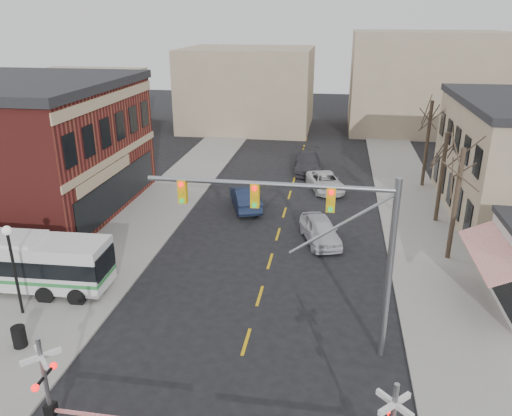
{
  "coord_description": "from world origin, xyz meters",
  "views": [
    {
      "loc": [
        3.44,
        -16.43,
        13.69
      ],
      "look_at": [
        -0.79,
        9.65,
        3.5
      ],
      "focal_mm": 35.0,
      "sensor_mm": 36.0,
      "label": 1
    }
  ],
  "objects_px": {
    "car_a": "(320,230)",
    "car_d": "(308,163)",
    "car_b": "(246,198)",
    "car_c": "(325,182)",
    "trash_bin": "(19,337)",
    "pedestrian_far": "(79,253)",
    "traffic_signal_mast": "(322,229)",
    "street_lamp": "(11,252)",
    "rr_crossing_west": "(59,391)",
    "transit_bus": "(3,260)",
    "pedestrian_near": "(74,281)"
  },
  "relations": [
    {
      "from": "pedestrian_far",
      "to": "car_d",
      "type": "bearing_deg",
      "value": 37.73
    },
    {
      "from": "car_a",
      "to": "car_c",
      "type": "distance_m",
      "value": 10.4
    },
    {
      "from": "car_b",
      "to": "car_d",
      "type": "height_order",
      "value": "car_d"
    },
    {
      "from": "traffic_signal_mast",
      "to": "trash_bin",
      "type": "height_order",
      "value": "traffic_signal_mast"
    },
    {
      "from": "car_d",
      "to": "pedestrian_far",
      "type": "relative_size",
      "value": 3.13
    },
    {
      "from": "street_lamp",
      "to": "pedestrian_far",
      "type": "height_order",
      "value": "street_lamp"
    },
    {
      "from": "transit_bus",
      "to": "car_a",
      "type": "bearing_deg",
      "value": 28.0
    },
    {
      "from": "rr_crossing_west",
      "to": "trash_bin",
      "type": "height_order",
      "value": "rr_crossing_west"
    },
    {
      "from": "car_a",
      "to": "car_b",
      "type": "height_order",
      "value": "car_b"
    },
    {
      "from": "car_a",
      "to": "car_c",
      "type": "bearing_deg",
      "value": 72.58
    },
    {
      "from": "traffic_signal_mast",
      "to": "street_lamp",
      "type": "xyz_separation_m",
      "value": [
        -14.33,
        0.32,
        -2.35
      ]
    },
    {
      "from": "car_d",
      "to": "pedestrian_far",
      "type": "distance_m",
      "value": 24.59
    },
    {
      "from": "trash_bin",
      "to": "car_a",
      "type": "height_order",
      "value": "car_a"
    },
    {
      "from": "traffic_signal_mast",
      "to": "car_a",
      "type": "height_order",
      "value": "traffic_signal_mast"
    },
    {
      "from": "traffic_signal_mast",
      "to": "transit_bus",
      "type": "bearing_deg",
      "value": 171.26
    },
    {
      "from": "car_a",
      "to": "traffic_signal_mast",
      "type": "bearing_deg",
      "value": -105.69
    },
    {
      "from": "car_b",
      "to": "car_c",
      "type": "bearing_deg",
      "value": -157.57
    },
    {
      "from": "car_a",
      "to": "car_b",
      "type": "relative_size",
      "value": 0.95
    },
    {
      "from": "traffic_signal_mast",
      "to": "car_d",
      "type": "distance_m",
      "value": 27.36
    },
    {
      "from": "car_d",
      "to": "pedestrian_near",
      "type": "relative_size",
      "value": 3.43
    },
    {
      "from": "car_a",
      "to": "car_d",
      "type": "xyz_separation_m",
      "value": [
        -1.8,
        15.6,
        0.03
      ]
    },
    {
      "from": "trash_bin",
      "to": "car_c",
      "type": "bearing_deg",
      "value": 62.19
    },
    {
      "from": "rr_crossing_west",
      "to": "car_d",
      "type": "relative_size",
      "value": 0.96
    },
    {
      "from": "trash_bin",
      "to": "street_lamp",
      "type": "bearing_deg",
      "value": 121.39
    },
    {
      "from": "rr_crossing_west",
      "to": "traffic_signal_mast",
      "type": "bearing_deg",
      "value": 37.32
    },
    {
      "from": "car_c",
      "to": "car_d",
      "type": "distance_m",
      "value": 5.51
    },
    {
      "from": "car_a",
      "to": "trash_bin",
      "type": "bearing_deg",
      "value": -150.54
    },
    {
      "from": "rr_crossing_west",
      "to": "car_a",
      "type": "distance_m",
      "value": 19.39
    },
    {
      "from": "traffic_signal_mast",
      "to": "rr_crossing_west",
      "type": "bearing_deg",
      "value": -142.68
    },
    {
      "from": "street_lamp",
      "to": "transit_bus",
      "type": "bearing_deg",
      "value": 136.01
    },
    {
      "from": "transit_bus",
      "to": "car_b",
      "type": "relative_size",
      "value": 2.24
    },
    {
      "from": "trash_bin",
      "to": "car_b",
      "type": "distance_m",
      "value": 19.71
    },
    {
      "from": "car_a",
      "to": "car_d",
      "type": "relative_size",
      "value": 0.82
    },
    {
      "from": "transit_bus",
      "to": "car_d",
      "type": "bearing_deg",
      "value": 59.13
    },
    {
      "from": "transit_bus",
      "to": "pedestrian_far",
      "type": "height_order",
      "value": "transit_bus"
    },
    {
      "from": "pedestrian_near",
      "to": "transit_bus",
      "type": "bearing_deg",
      "value": 107.91
    },
    {
      "from": "car_b",
      "to": "car_d",
      "type": "xyz_separation_m",
      "value": [
        4.04,
        10.4,
        0.01
      ]
    },
    {
      "from": "car_d",
      "to": "street_lamp",
      "type": "bearing_deg",
      "value": -117.78
    },
    {
      "from": "car_a",
      "to": "pedestrian_far",
      "type": "relative_size",
      "value": 2.58
    },
    {
      "from": "transit_bus",
      "to": "pedestrian_far",
      "type": "distance_m",
      "value": 3.93
    },
    {
      "from": "transit_bus",
      "to": "trash_bin",
      "type": "distance_m",
      "value": 6.11
    },
    {
      "from": "car_b",
      "to": "pedestrian_far",
      "type": "bearing_deg",
      "value": 36.69
    },
    {
      "from": "street_lamp",
      "to": "car_d",
      "type": "xyz_separation_m",
      "value": [
        12.2,
        26.51,
        -2.54
      ]
    },
    {
      "from": "traffic_signal_mast",
      "to": "car_a",
      "type": "bearing_deg",
      "value": 91.69
    },
    {
      "from": "traffic_signal_mast",
      "to": "car_d",
      "type": "height_order",
      "value": "traffic_signal_mast"
    },
    {
      "from": "transit_bus",
      "to": "trash_bin",
      "type": "xyz_separation_m",
      "value": [
        3.8,
        -4.67,
        -1.06
      ]
    },
    {
      "from": "car_b",
      "to": "car_c",
      "type": "distance_m",
      "value": 7.83
    },
    {
      "from": "street_lamp",
      "to": "pedestrian_far",
      "type": "bearing_deg",
      "value": 83.6
    },
    {
      "from": "traffic_signal_mast",
      "to": "car_c",
      "type": "xyz_separation_m",
      "value": [
        -0.32,
        21.64,
        -5.03
      ]
    },
    {
      "from": "pedestrian_far",
      "to": "car_b",
      "type": "bearing_deg",
      "value": 31.93
    }
  ]
}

